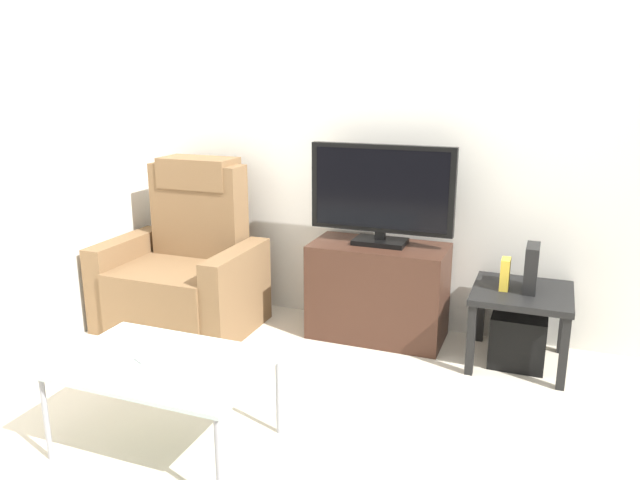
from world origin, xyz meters
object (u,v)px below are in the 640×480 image
(book_upright, at_px, (505,274))
(television, at_px, (381,193))
(side_table, at_px, (522,302))
(game_console, at_px, (531,268))
(subwoofer_box, at_px, (518,338))
(tv_stand, at_px, (378,291))
(cell_phone, at_px, (154,356))
(recliner_armchair, at_px, (186,269))
(coffee_table, at_px, (164,367))

(book_upright, bearing_deg, television, 171.61)
(television, distance_m, side_table, 1.02)
(game_console, bearing_deg, side_table, -164.05)
(side_table, height_order, subwoofer_box, side_table)
(side_table, relative_size, subwoofer_box, 1.79)
(side_table, bearing_deg, tv_stand, 175.13)
(tv_stand, bearing_deg, television, 90.00)
(cell_phone, bearing_deg, tv_stand, 93.87)
(game_console, distance_m, cell_phone, 2.06)
(cell_phone, bearing_deg, television, 94.12)
(subwoofer_box, relative_size, cell_phone, 2.01)
(tv_stand, xyz_separation_m, subwoofer_box, (0.86, -0.07, -0.15))
(tv_stand, distance_m, recliner_armchair, 1.27)
(recliner_armchair, height_order, side_table, recliner_armchair)
(recliner_armchair, distance_m, cell_phone, 1.39)
(television, relative_size, game_console, 3.37)
(recliner_armchair, relative_size, cell_phone, 7.20)
(tv_stand, relative_size, recliner_armchair, 0.77)
(tv_stand, bearing_deg, recliner_armchair, -169.57)
(television, xyz_separation_m, book_upright, (0.76, -0.11, -0.39))
(television, xyz_separation_m, recliner_armchair, (-1.25, -0.25, -0.55))
(recliner_armchair, relative_size, coffee_table, 1.20)
(recliner_armchair, xyz_separation_m, game_console, (2.14, 0.17, 0.20))
(television, height_order, game_console, television)
(tv_stand, bearing_deg, book_upright, -7.00)
(subwoofer_box, bearing_deg, side_table, 0.00)
(recliner_armchair, xyz_separation_m, side_table, (2.11, 0.16, 0.00))
(tv_stand, xyz_separation_m, television, (0.00, 0.02, 0.62))
(television, distance_m, cell_phone, 1.68)
(game_console, height_order, cell_phone, game_console)
(game_console, relative_size, cell_phone, 1.75)
(side_table, distance_m, coffee_table, 1.99)
(tv_stand, distance_m, television, 0.62)
(side_table, bearing_deg, game_console, 15.95)
(side_table, distance_m, game_console, 0.20)
(book_upright, distance_m, cell_phone, 1.94)
(recliner_armchair, bearing_deg, book_upright, 9.88)
(recliner_armchair, xyz_separation_m, cell_phone, (0.64, -1.24, 0.04))
(coffee_table, bearing_deg, recliner_armchair, 119.38)
(recliner_armchair, distance_m, book_upright, 2.02)
(side_table, relative_size, game_console, 2.06)
(tv_stand, xyz_separation_m, coffee_table, (-0.54, -1.49, 0.08))
(book_upright, relative_size, game_console, 0.68)
(television, relative_size, book_upright, 4.95)
(game_console, xyz_separation_m, cell_phone, (-1.50, -1.40, -0.16))
(book_upright, xyz_separation_m, game_console, (0.14, 0.03, 0.04))
(tv_stand, relative_size, game_console, 3.18)
(recliner_armchair, bearing_deg, cell_phone, -56.52)
(tv_stand, bearing_deg, cell_phone, -112.54)
(television, bearing_deg, subwoofer_box, -6.10)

